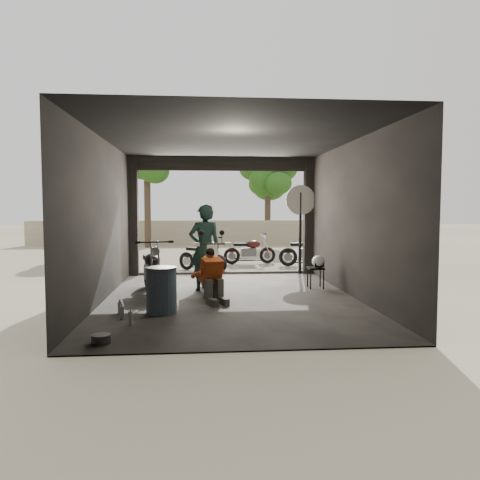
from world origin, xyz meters
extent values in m
plane|color=#7A6D56|center=(0.00, 0.00, 0.00)|extent=(80.00, 80.00, 0.00)
cube|color=#2D2B28|center=(0.00, 0.00, 0.01)|extent=(5.00, 7.00, 0.02)
plane|color=black|center=(0.00, 0.00, 3.20)|extent=(7.00, 7.00, 0.00)
cube|color=black|center=(0.00, -3.50, 1.60)|extent=(5.00, 0.02, 3.20)
cube|color=black|center=(-2.50, 0.00, 1.60)|extent=(0.02, 7.00, 3.20)
cube|color=black|center=(2.50, 0.00, 1.60)|extent=(0.02, 7.00, 3.20)
cube|color=black|center=(-2.38, 3.38, 1.60)|extent=(0.24, 0.24, 3.20)
cube|color=black|center=(2.38, 3.38, 1.60)|extent=(0.24, 0.24, 3.20)
cube|color=black|center=(0.00, 3.42, 3.02)|extent=(5.00, 0.16, 0.36)
cube|color=#2D2B28|center=(0.00, 3.50, 0.04)|extent=(5.00, 0.25, 0.08)
cube|color=gray|center=(0.00, 14.00, 0.60)|extent=(18.00, 0.30, 1.20)
cylinder|color=#382B1E|center=(-3.00, 12.50, 1.79)|extent=(0.30, 0.30, 3.58)
ellipsoid|color=#1E4C14|center=(-3.00, 12.50, 4.03)|extent=(2.20, 2.20, 3.14)
cylinder|color=#382B1E|center=(2.80, 14.00, 1.60)|extent=(0.30, 0.30, 3.20)
ellipsoid|color=#1E4C14|center=(2.80, 14.00, 3.60)|extent=(2.20, 2.20, 2.80)
imported|color=black|center=(-0.51, 0.90, 0.96)|extent=(0.77, 0.57, 1.91)
cube|color=black|center=(2.00, 1.01, 0.47)|extent=(0.35, 0.35, 0.04)
cylinder|color=black|center=(1.85, 0.86, 0.24)|extent=(0.03, 0.03, 0.47)
cylinder|color=black|center=(2.15, 0.86, 0.24)|extent=(0.03, 0.03, 0.47)
cylinder|color=black|center=(1.85, 1.15, 0.24)|extent=(0.03, 0.03, 0.47)
cylinder|color=black|center=(2.15, 1.15, 0.24)|extent=(0.03, 0.03, 0.47)
ellipsoid|color=white|center=(2.05, 0.97, 0.63)|extent=(0.35, 0.36, 0.28)
cylinder|color=#445E73|center=(-1.28, -1.27, 0.41)|extent=(0.53, 0.53, 0.81)
cylinder|color=black|center=(2.13, 3.29, 1.13)|extent=(0.08, 0.08, 2.25)
cylinder|color=white|center=(2.13, 3.27, 2.05)|extent=(0.82, 0.03, 0.82)
camera|label=1|loc=(-0.62, -9.32, 1.85)|focal=35.00mm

